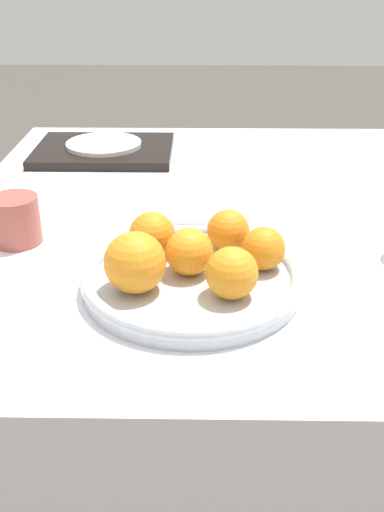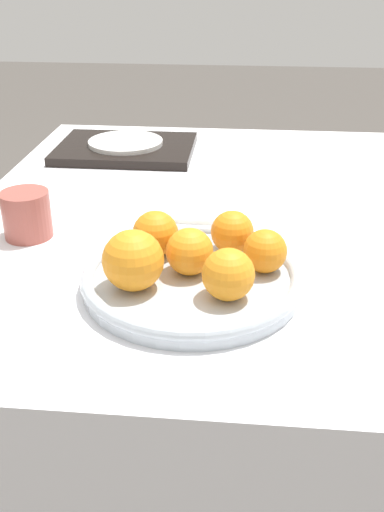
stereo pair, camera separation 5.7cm
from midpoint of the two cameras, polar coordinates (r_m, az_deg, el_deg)
ground_plane at (r=1.56m, az=7.05°, el=-22.83°), size 12.00×12.00×0.00m
table at (r=1.29m, az=8.04°, el=-11.79°), size 1.11×1.09×0.77m
fruit_platter at (r=0.83m, az=1.98°, el=-2.15°), size 0.31×0.31×0.03m
orange_0 at (r=0.83m, az=8.93°, el=0.43°), size 0.06×0.06×0.06m
orange_1 at (r=0.82m, az=1.78°, el=0.39°), size 0.07×0.07×0.07m
orange_2 at (r=0.87m, az=-1.62°, el=2.11°), size 0.07×0.07×0.07m
orange_3 at (r=0.78m, az=-3.54°, el=-0.46°), size 0.08×0.08×0.08m
orange_4 at (r=0.76m, az=5.63°, el=-1.80°), size 0.07×0.07×0.07m
orange_5 at (r=0.88m, az=5.72°, el=2.25°), size 0.06×0.06×0.06m
serving_tray at (r=1.40m, az=-5.14°, el=10.13°), size 0.31×0.23×0.02m
side_plate at (r=1.40m, az=-5.17°, el=10.72°), size 0.17×0.17×0.01m
cup_1 at (r=1.00m, az=-13.90°, el=3.82°), size 0.08×0.08×0.08m
napkin at (r=1.08m, az=0.98°, el=4.49°), size 0.13×0.12×0.01m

